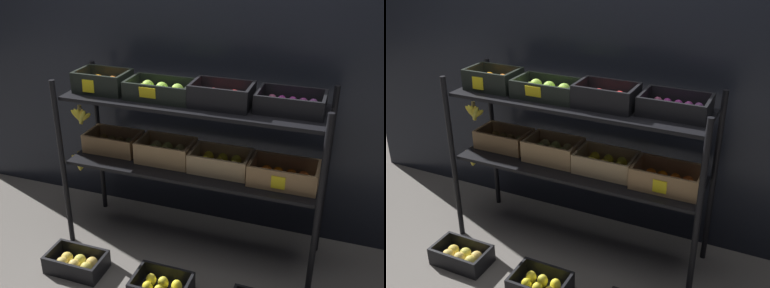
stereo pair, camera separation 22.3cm
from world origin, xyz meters
The scene contains 5 objects.
ground_plane centered at (0.00, 0.00, 0.00)m, with size 10.00×10.00×0.00m, color #605B56.
storefront_wall centered at (0.00, 0.41, 0.93)m, with size 3.89×0.12×1.85m, color black.
display_rack centered at (-0.01, 0.00, 0.77)m, with size 1.63×0.46×1.10m.
crate_ground_apple_gold centered at (-0.56, -0.45, 0.05)m, with size 0.34×0.20×0.11m.
crate_ground_lemon centered at (-0.01, -0.47, 0.05)m, with size 0.32×0.23×0.11m.
Camera 2 is at (1.01, -2.16, 1.82)m, focal length 43.00 mm.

